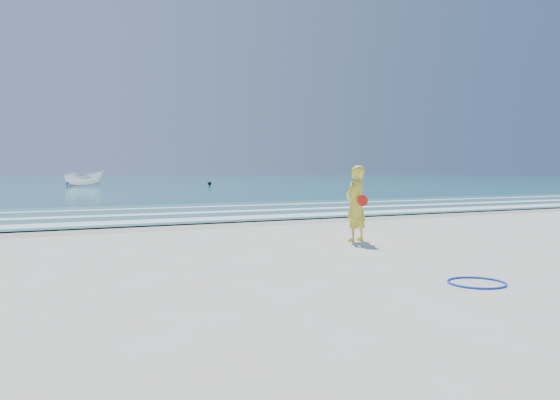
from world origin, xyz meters
name	(u,v)px	position (x,y,z in m)	size (l,w,h in m)	color
ground	(360,273)	(0.00, 0.00, 0.00)	(400.00, 400.00, 0.00)	silver
wet_sand	(194,225)	(0.00, 9.00, 0.00)	(400.00, 2.40, 0.00)	#B2A893
ocean	(41,180)	(0.00, 105.00, 0.02)	(400.00, 190.00, 0.04)	#19727F
shallow	(155,213)	(0.00, 14.00, 0.04)	(400.00, 10.00, 0.01)	#59B7AD
foam_near	(182,220)	(0.00, 10.30, 0.05)	(400.00, 1.40, 0.01)	white
foam_mid	(160,214)	(0.00, 13.20, 0.05)	(400.00, 0.90, 0.01)	white
foam_far	(142,209)	(0.00, 16.50, 0.05)	(400.00, 0.60, 0.01)	white
hoop	(477,283)	(1.08, -1.44, 0.02)	(0.85, 0.85, 0.03)	#0E42FE
boat	(84,179)	(2.02, 54.64, 0.88)	(1.63, 4.32, 1.67)	white
buoy	(210,183)	(15.71, 53.27, 0.27)	(0.46, 0.46, 0.46)	black
woman	(356,203)	(2.28, 3.49, 0.90)	(0.77, 0.63, 1.80)	yellow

